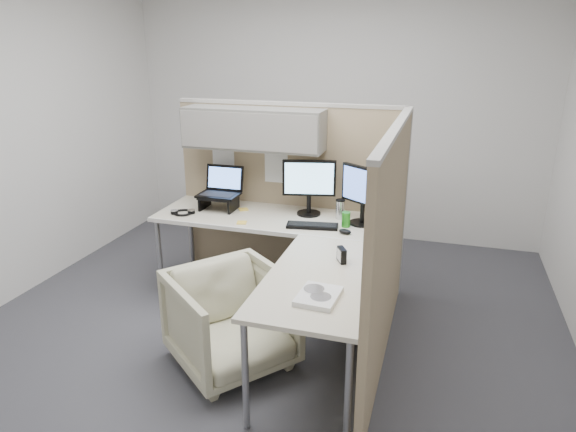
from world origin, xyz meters
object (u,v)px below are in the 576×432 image
(desk, at_px, (286,242))
(keyboard, at_px, (312,226))
(office_chair, at_px, (231,316))
(monitor_left, at_px, (309,183))

(desk, bearing_deg, keyboard, 62.06)
(office_chair, xyz_separation_m, keyboard, (0.33, 0.88, 0.37))
(office_chair, height_order, monitor_left, monitor_left)
(office_chair, distance_m, monitor_left, 1.35)
(office_chair, bearing_deg, monitor_left, 28.84)
(desk, height_order, office_chair, office_chair)
(keyboard, bearing_deg, monitor_left, 101.15)
(keyboard, bearing_deg, office_chair, -119.32)
(keyboard, bearing_deg, desk, -126.84)
(desk, relative_size, office_chair, 2.68)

